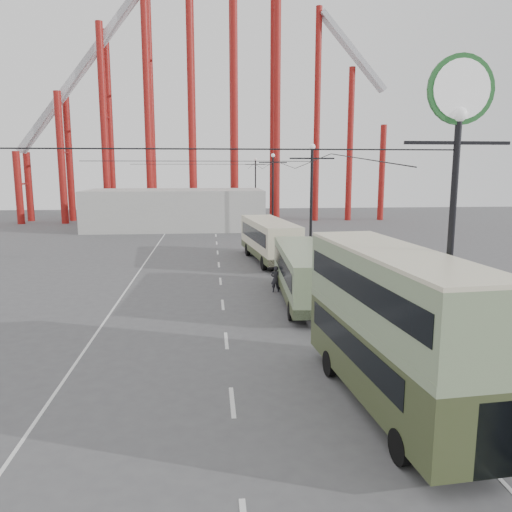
{
  "coord_description": "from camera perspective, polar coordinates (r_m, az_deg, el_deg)",
  "views": [
    {
      "loc": [
        -1.63,
        -17.3,
        7.54
      ],
      "look_at": [
        0.76,
        8.65,
        3.0
      ],
      "focal_mm": 35.0,
      "sensor_mm": 36.0,
      "label": 1
    }
  ],
  "objects": [
    {
      "name": "pedestrian",
      "position": [
        30.99,
        2.25,
        -2.64
      ],
      "size": [
        0.63,
        0.44,
        1.65
      ],
      "primitive_type": "imported",
      "rotation": [
        0.0,
        0.0,
        3.21
      ],
      "color": "black",
      "rests_on": "ground"
    },
    {
      "name": "double_decker_bus",
      "position": [
        16.28,
        15.25,
        -7.19
      ],
      "size": [
        3.2,
        9.67,
        5.1
      ],
      "rotation": [
        0.0,
        0.0,
        0.09
      ],
      "color": "#394324",
      "rests_on": "ground"
    },
    {
      "name": "single_decker_green",
      "position": [
        28.7,
        5.45,
        -1.85
      ],
      "size": [
        3.0,
        10.94,
        3.06
      ],
      "rotation": [
        0.0,
        0.0,
        -0.05
      ],
      "color": "gray",
      "rests_on": "ground"
    },
    {
      "name": "road_markings",
      "position": [
        37.77,
        -4.0,
        -1.65
      ],
      "size": [
        12.52,
        120.0,
        0.01
      ],
      "color": "silver",
      "rests_on": "ground"
    },
    {
      "name": "ground",
      "position": [
        18.94,
        0.11,
        -13.57
      ],
      "size": [
        160.0,
        160.0,
        0.0
      ],
      "primitive_type": "plane",
      "color": "#4C4C4F",
      "rests_on": "ground"
    },
    {
      "name": "lamp_post_distant",
      "position": [
        79.68,
        -0.06,
        7.82
      ],
      "size": [
        3.2,
        0.44,
        9.32
      ],
      "color": "black",
      "rests_on": "ground"
    },
    {
      "name": "lamp_post_near",
      "position": [
        16.03,
        21.92,
        10.33
      ],
      "size": [
        3.2,
        0.44,
        10.8
      ],
      "color": "black",
      "rests_on": "ground"
    },
    {
      "name": "single_decker_cream",
      "position": [
        41.11,
        1.52,
        2.01
      ],
      "size": [
        3.95,
        11.17,
        3.4
      ],
      "rotation": [
        0.0,
        0.0,
        0.11
      ],
      "color": "beige",
      "rests_on": "ground"
    },
    {
      "name": "lamp_post_mid",
      "position": [
        36.15,
        6.31,
        5.28
      ],
      "size": [
        3.2,
        0.44,
        9.32
      ],
      "color": "black",
      "rests_on": "ground"
    },
    {
      "name": "lamp_post_far",
      "position": [
        57.83,
        1.93,
        7.04
      ],
      "size": [
        3.2,
        0.44,
        9.32
      ],
      "color": "black",
      "rests_on": "ground"
    },
    {
      "name": "fairground_shed",
      "position": [
        64.65,
        -9.17,
        5.28
      ],
      "size": [
        22.0,
        10.0,
        5.0
      ],
      "primitive_type": "cube",
      "color": "#AFAFAA",
      "rests_on": "ground"
    },
    {
      "name": "roller_coaster",
      "position": [
        75.78,
        -6.25,
        21.53
      ],
      "size": [
        52.95,
        5.0,
        55.48
      ],
      "color": "maroon",
      "rests_on": "ground"
    }
  ]
}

